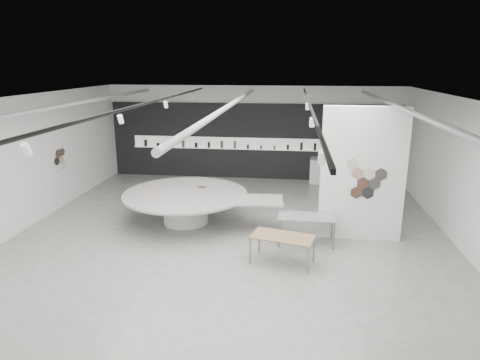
# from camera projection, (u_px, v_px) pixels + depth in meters

# --- Properties ---
(room) EXTENTS (12.02, 14.02, 3.82)m
(room) POSITION_uv_depth(u_px,v_px,m) (223.00, 169.00, 10.80)
(room) COLOR #98968F
(room) RESTS_ON ground
(back_wall_display) EXTENTS (11.80, 0.27, 3.10)m
(back_wall_display) POSITION_uv_depth(u_px,v_px,m) (251.00, 142.00, 17.57)
(back_wall_display) COLOR black
(back_wall_display) RESTS_ON ground
(partition_column) EXTENTS (2.20, 0.38, 3.60)m
(partition_column) POSITION_uv_depth(u_px,v_px,m) (362.00, 174.00, 11.40)
(partition_column) COLOR white
(partition_column) RESTS_ON ground
(display_island) EXTENTS (4.93, 3.96, 0.95)m
(display_island) POSITION_uv_depth(u_px,v_px,m) (188.00, 203.00, 12.78)
(display_island) COLOR white
(display_island) RESTS_ON ground
(sample_table_wood) EXTENTS (1.61, 1.08, 0.69)m
(sample_table_wood) POSITION_uv_depth(u_px,v_px,m) (283.00, 238.00, 10.17)
(sample_table_wood) COLOR olive
(sample_table_wood) RESTS_ON ground
(sample_table_stone) EXTENTS (1.50, 0.77, 0.76)m
(sample_table_stone) POSITION_uv_depth(u_px,v_px,m) (307.00, 218.00, 11.29)
(sample_table_stone) COLOR gray
(sample_table_stone) RESTS_ON ground
(kitchen_counter) EXTENTS (1.84, 0.89, 1.39)m
(kitchen_counter) POSITION_uv_depth(u_px,v_px,m) (332.00, 171.00, 17.04)
(kitchen_counter) COLOR white
(kitchen_counter) RESTS_ON ground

